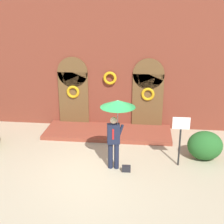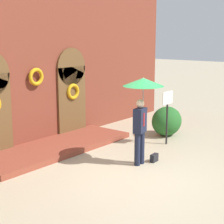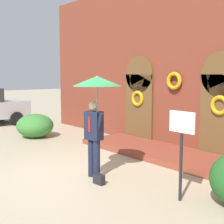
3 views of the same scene
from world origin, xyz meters
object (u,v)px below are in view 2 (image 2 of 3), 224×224
at_px(handbag, 154,158).
at_px(shrub_right, 167,121).
at_px(sign_post, 167,109).
at_px(person_with_umbrella, 142,95).

bearing_deg(handbag, shrub_right, 20.46).
height_order(sign_post, shrub_right, sign_post).
relative_size(person_with_umbrella, shrub_right, 1.97).
xyz_separation_m(person_with_umbrella, handbag, (0.34, -0.20, -1.80)).
relative_size(sign_post, shrub_right, 1.43).
bearing_deg(shrub_right, person_with_umbrella, -161.78).
xyz_separation_m(handbag, shrub_right, (2.64, 1.18, 0.40)).
bearing_deg(shrub_right, sign_post, -149.34).
bearing_deg(person_with_umbrella, shrub_right, 18.22).
height_order(handbag, sign_post, sign_post).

